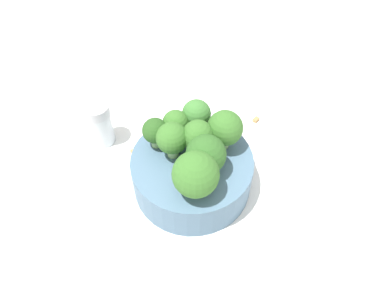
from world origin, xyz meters
The scene contains 15 objects.
ground_plane centered at (0.00, 0.00, 0.00)m, with size 3.00×3.00×0.00m, color white.
bowl centered at (0.00, 0.00, 0.03)m, with size 0.15×0.15×0.05m, color slate.
broccoli_floret_0 centered at (0.02, -0.02, 0.08)m, with size 0.04×0.04×0.05m.
broccoli_floret_1 centered at (-0.01, -0.01, 0.08)m, with size 0.04×0.04×0.05m.
broccoli_floret_2 centered at (0.03, -0.04, 0.08)m, with size 0.03×0.03×0.04m.
broccoli_floret_3 centered at (-0.01, 0.02, 0.08)m, with size 0.05×0.05×0.05m.
broccoli_floret_4 centered at (-0.05, 0.00, 0.08)m, with size 0.04×0.04×0.05m.
broccoli_floret_5 centered at (0.02, 0.04, 0.09)m, with size 0.05×0.05×0.06m.
broccoli_floret_6 centered at (-0.03, -0.04, 0.08)m, with size 0.04×0.04×0.05m.
broccoli_floret_7 centered at (0.00, -0.04, 0.08)m, with size 0.03×0.03×0.04m.
pepper_shaker centered at (0.07, -0.13, 0.03)m, with size 0.04×0.04×0.07m.
almond_crumb_0 centered at (0.02, -0.09, 0.00)m, with size 0.01×0.00×0.01m, color olive.
almond_crumb_1 centered at (0.05, -0.09, 0.00)m, with size 0.01×0.00×0.01m, color #AD7F4C.
almond_crumb_2 centered at (-0.14, -0.05, 0.00)m, with size 0.01×0.01×0.01m, color #AD7F4C.
almond_crumb_3 centered at (0.01, -0.10, 0.00)m, with size 0.01×0.00×0.01m, color tan.
Camera 1 is at (0.14, 0.25, 0.41)m, focal length 35.00 mm.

